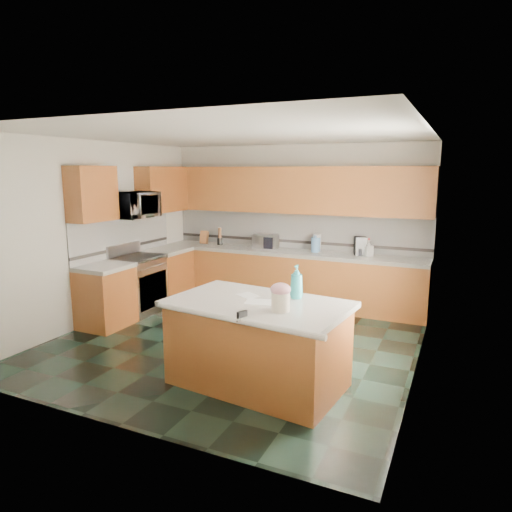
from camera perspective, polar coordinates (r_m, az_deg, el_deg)
The scene contains 52 objects.
floor at distance 6.26m, azimuth -2.63°, elevation -10.57°, with size 4.60×4.60×0.00m, color black.
ceiling at distance 5.85m, azimuth -2.86°, elevation 14.91°, with size 4.60×4.60×0.00m, color white.
wall_back at distance 8.02m, azimuth 4.88°, elevation 4.06°, with size 4.60×0.04×2.70m, color silver.
wall_front at distance 4.02m, azimuth -18.04°, elevation -2.98°, with size 4.60×0.04×2.70m, color silver.
wall_left at distance 7.26m, azimuth -19.27°, elevation 2.81°, with size 0.04×4.60×2.70m, color silver.
wall_right at distance 5.28m, azimuth 20.28°, elevation 0.02°, with size 0.04×4.60×2.70m, color silver.
back_base_cab at distance 7.88m, azimuth 3.99°, elevation -2.84°, with size 4.60×0.60×0.86m, color #4E230C.
back_countertop at distance 7.79m, azimuth 4.04°, elevation 0.45°, with size 4.60×0.64×0.06m, color white.
back_upper_cab at distance 7.80m, azimuth 4.49°, elevation 8.23°, with size 4.60×0.33×0.78m, color #4E230C.
back_backsplash at distance 8.00m, azimuth 4.79°, elevation 3.21°, with size 4.60×0.02×0.63m, color silver.
back_accent_band at distance 8.03m, azimuth 4.76°, elevation 1.83°, with size 4.60×0.01×0.05m, color black.
left_base_cab_rear at distance 8.19m, azimuth -11.03°, elevation -2.50°, with size 0.60×0.82×0.86m, color #4E230C.
left_counter_rear at distance 8.10m, azimuth -11.14°, elevation 0.67°, with size 0.64×0.82×0.06m, color white.
left_base_cab_front at distance 7.05m, azimuth -18.27°, elevation -4.99°, with size 0.60×0.72×0.86m, color #4E230C.
left_counter_front at distance 6.94m, azimuth -18.49°, elevation -1.33°, with size 0.64×0.72×0.06m, color white.
left_backsplash at distance 7.65m, azimuth -16.21°, elevation 2.49°, with size 0.02×2.30×0.63m, color silver.
left_accent_band at distance 7.68m, azimuth -16.11°, elevation 1.05°, with size 0.01×2.30×0.05m, color black.
left_upper_cab_rear at distance 8.18m, azimuth -11.63°, elevation 8.15°, with size 0.33×1.09×0.78m, color #4E230C.
left_upper_cab_front at distance 6.91m, azimuth -19.83°, elevation 7.33°, with size 0.33×0.72×0.78m, color #4E230C.
range_body at distance 7.58m, azimuth -14.49°, elevation -3.62°, with size 0.60×0.76×0.88m, color #B7B7BC.
range_oven_door at distance 7.42m, azimuth -12.73°, elevation -4.18°, with size 0.02×0.68×0.55m, color black.
range_cooktop at distance 7.49m, azimuth -14.66°, elevation -0.21°, with size 0.62×0.78×0.04m, color black.
range_handle at distance 7.31m, azimuth -12.66°, elevation -1.33°, with size 0.02×0.02×0.66m, color #B7B7BC.
range_backguard at distance 7.63m, azimuth -16.21°, elevation 0.83°, with size 0.06×0.76×0.18m, color #B7B7BC.
microwave at distance 7.38m, azimuth -14.96°, elevation 6.15°, with size 0.73×0.50×0.41m, color #B7B7BC.
island_base at distance 4.93m, azimuth 0.24°, elevation -11.19°, with size 1.75×1.00×0.86m, color #4E230C.
island_top at distance 4.78m, azimuth 0.24°, elevation -6.06°, with size 1.85×1.10×0.06m, color white.
island_bullnose at distance 4.30m, azimuth -2.80°, elevation -7.96°, with size 0.06×0.06×1.85m, color white.
treat_jar at distance 4.43m, azimuth 3.08°, elevation -5.72°, with size 0.18×0.18×0.19m, color beige.
treat_jar_lid at distance 4.40m, azimuth 3.09°, elevation -4.17°, with size 0.20×0.20×0.12m, color pink.
treat_jar_knob at distance 4.39m, azimuth 3.10°, elevation -3.62°, with size 0.02×0.02×0.06m, color tan.
treat_jar_knob_end_l at distance 4.40m, azimuth 2.71°, elevation -3.58°, with size 0.03×0.03×0.03m, color tan.
treat_jar_knob_end_r at distance 4.38m, azimuth 3.50°, elevation -3.66°, with size 0.03×0.03×0.03m, color tan.
soap_bottle_island at distance 4.86m, azimuth 5.10°, elevation -3.23°, with size 0.14×0.14×0.36m, color teal.
paper_sheet_a at distance 4.75m, azimuth 0.45°, elevation -5.74°, with size 0.29×0.22×0.00m, color white.
paper_sheet_b at distance 5.00m, azimuth -1.00°, elevation -4.93°, with size 0.24×0.18×0.00m, color white.
clamp_body at distance 4.27m, azimuth -1.75°, elevation -7.51°, with size 0.03×0.11×0.10m, color black.
clamp_handle at distance 4.23m, azimuth -2.15°, elevation -8.02°, with size 0.02×0.02×0.08m, color black.
knife_block at distance 8.54m, azimuth -6.49°, elevation 2.32°, with size 0.13×0.11×0.24m, color #472814.
utensil_crock at distance 8.41m, azimuth -4.54°, elevation 1.85°, with size 0.10×0.10×0.13m, color black.
utensil_bundle at distance 8.39m, azimuth -4.56°, elevation 2.91°, with size 0.06×0.06×0.19m, color #472814.
toaster_oven at distance 7.97m, azimuth 1.23°, elevation 1.81°, with size 0.42×0.28×0.24m, color #B7B7BC.
toaster_oven_door at distance 7.85m, azimuth 0.84°, elevation 1.67°, with size 0.38×0.01×0.20m, color black.
paper_towel at distance 7.70m, azimuth 7.63°, elevation 1.63°, with size 0.13×0.13×0.30m, color white.
paper_towel_base at distance 7.73m, azimuth 7.60°, elevation 0.58°, with size 0.20×0.20×0.01m, color #B7B7BC.
water_jug at distance 7.67m, azimuth 7.47°, elevation 1.39°, with size 0.15×0.15×0.25m, color #5380B3.
water_jug_neck at distance 7.65m, azimuth 7.49°, elevation 2.44°, with size 0.07×0.07×0.04m, color #5380B3.
coffee_maker at distance 7.51m, azimuth 12.92°, elevation 1.22°, with size 0.18×0.19×0.30m, color black.
coffee_carafe at distance 7.48m, azimuth 12.83°, elevation 0.50°, with size 0.12×0.12×0.12m, color black.
soap_bottle_back at distance 7.46m, azimuth 13.90°, elevation 0.96°, with size 0.12×0.12×0.26m, color white.
soap_back_cap at distance 7.43m, azimuth 13.95°, elevation 2.06°, with size 0.02×0.02×0.03m, color red.
window_light_proxy at distance 5.06m, azimuth 19.87°, elevation 1.34°, with size 0.02×1.40×1.10m, color white.
Camera 1 is at (2.68, -5.19, 2.26)m, focal length 32.00 mm.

